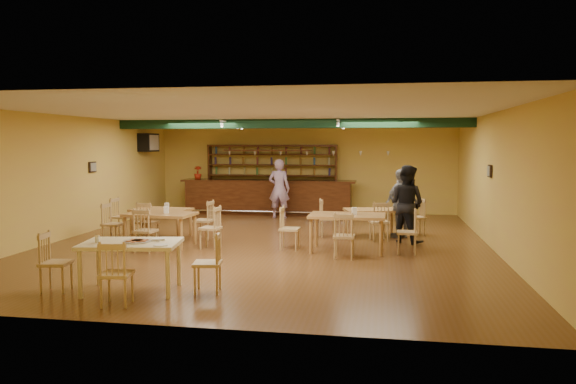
% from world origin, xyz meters
% --- Properties ---
extents(floor, '(12.00, 12.00, 0.00)m').
position_xyz_m(floor, '(0.00, 0.00, 0.00)').
color(floor, brown).
rests_on(floor, ground).
extents(ceiling_beam, '(10.00, 0.30, 0.25)m').
position_xyz_m(ceiling_beam, '(0.00, 2.80, 2.87)').
color(ceiling_beam, black).
rests_on(ceiling_beam, ceiling).
extents(track_rail_left, '(0.05, 2.50, 0.05)m').
position_xyz_m(track_rail_left, '(-1.80, 3.40, 2.94)').
color(track_rail_left, silver).
rests_on(track_rail_left, ceiling).
extents(track_rail_right, '(0.05, 2.50, 0.05)m').
position_xyz_m(track_rail_right, '(1.40, 3.40, 2.94)').
color(track_rail_right, silver).
rests_on(track_rail_right, ceiling).
extents(ac_unit, '(0.34, 0.70, 0.48)m').
position_xyz_m(ac_unit, '(-4.80, 4.20, 2.35)').
color(ac_unit, silver).
rests_on(ac_unit, wall_left).
extents(picture_left, '(0.04, 0.34, 0.28)m').
position_xyz_m(picture_left, '(-4.97, 1.00, 1.70)').
color(picture_left, black).
rests_on(picture_left, wall_left).
extents(picture_right, '(0.04, 0.34, 0.28)m').
position_xyz_m(picture_right, '(4.97, 0.50, 1.70)').
color(picture_right, black).
rests_on(picture_right, wall_right).
extents(bar_counter, '(5.70, 0.85, 1.13)m').
position_xyz_m(bar_counter, '(-1.10, 5.15, 0.56)').
color(bar_counter, black).
rests_on(bar_counter, ground).
extents(back_bar_hutch, '(4.41, 0.40, 2.28)m').
position_xyz_m(back_bar_hutch, '(-1.10, 5.78, 1.14)').
color(back_bar_hutch, black).
rests_on(back_bar_hutch, ground).
extents(poinsettia, '(0.32, 0.32, 0.44)m').
position_xyz_m(poinsettia, '(-3.50, 5.15, 1.35)').
color(poinsettia, '#AB230F').
rests_on(poinsettia, bar_counter).
extents(dining_table_a, '(1.49, 0.99, 0.70)m').
position_xyz_m(dining_table_a, '(-2.82, 0.41, 0.35)').
color(dining_table_a, '#A97E3C').
rests_on(dining_table_a, ground).
extents(dining_table_b, '(1.52, 1.14, 0.68)m').
position_xyz_m(dining_table_b, '(2.35, 1.42, 0.34)').
color(dining_table_b, '#A97E3C').
rests_on(dining_table_b, ground).
extents(dining_table_c, '(1.57, 1.01, 0.75)m').
position_xyz_m(dining_table_c, '(-2.35, -0.79, 0.38)').
color(dining_table_c, '#A97E3C').
rests_on(dining_table_c, ground).
extents(dining_table_d, '(1.63, 0.99, 0.81)m').
position_xyz_m(dining_table_d, '(1.86, -0.71, 0.40)').
color(dining_table_d, '#A97E3C').
rests_on(dining_table_d, ground).
extents(near_table, '(1.61, 1.17, 0.79)m').
position_xyz_m(near_table, '(-1.25, -4.54, 0.40)').
color(near_table, beige).
rests_on(near_table, ground).
extents(pizza_tray, '(0.45, 0.45, 0.01)m').
position_xyz_m(pizza_tray, '(-1.15, -4.54, 0.80)').
color(pizza_tray, silver).
rests_on(pizza_tray, near_table).
extents(parmesan_shaker, '(0.08, 0.08, 0.11)m').
position_xyz_m(parmesan_shaker, '(-1.73, -4.70, 0.85)').
color(parmesan_shaker, '#EAE5C6').
rests_on(parmesan_shaker, near_table).
extents(napkin_stack, '(0.24, 0.21, 0.03)m').
position_xyz_m(napkin_stack, '(-0.88, -4.33, 0.81)').
color(napkin_stack, white).
rests_on(napkin_stack, near_table).
extents(pizza_server, '(0.32, 0.09, 0.00)m').
position_xyz_m(pizza_server, '(-0.99, -4.49, 0.81)').
color(pizza_server, silver).
rests_on(pizza_server, pizza_tray).
extents(side_plate, '(0.25, 0.25, 0.01)m').
position_xyz_m(side_plate, '(-0.67, -4.75, 0.80)').
color(side_plate, white).
rests_on(side_plate, near_table).
extents(patron_bar, '(0.70, 0.48, 1.84)m').
position_xyz_m(patron_bar, '(-0.58, 4.33, 0.92)').
color(patron_bar, purple).
rests_on(patron_bar, ground).
extents(patron_right_a, '(1.12, 1.06, 1.82)m').
position_xyz_m(patron_right_a, '(3.15, 0.62, 0.91)').
color(patron_right_a, black).
rests_on(patron_right_a, ground).
extents(patron_right_b, '(1.02, 0.96, 1.70)m').
position_xyz_m(patron_right_b, '(3.06, 1.29, 0.85)').
color(patron_right_b, gray).
rests_on(patron_right_b, ground).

